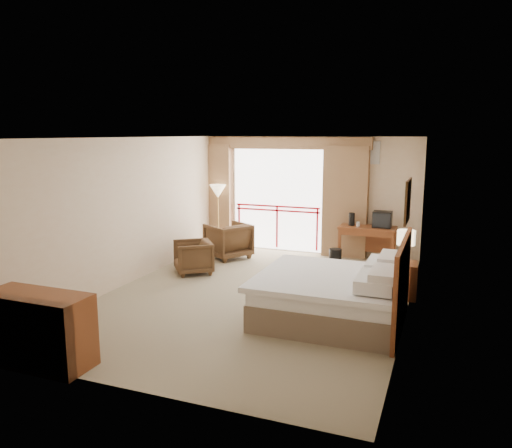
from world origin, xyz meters
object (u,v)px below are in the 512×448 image
at_px(tv, 382,220).
at_px(side_table, 198,248).
at_px(desk, 368,234).
at_px(armchair_far, 228,258).
at_px(dresser, 38,329).
at_px(armchair_near, 194,273).
at_px(nightstand, 404,280).
at_px(wastebasket, 335,257).
at_px(floor_lamp, 218,194).
at_px(table_lamp, 406,238).
at_px(bed, 335,295).

bearing_deg(tv, side_table, -157.34).
relative_size(desk, tv, 3.11).
xyz_separation_m(armchair_far, dresser, (0.03, -5.65, 0.45)).
bearing_deg(armchair_near, tv, 84.18).
xyz_separation_m(side_table, dresser, (0.46, -4.99, 0.11)).
relative_size(nightstand, dresser, 0.45).
height_order(nightstand, tv, tv).
bearing_deg(wastebasket, desk, 39.18).
xyz_separation_m(desk, wastebasket, (-0.60, -0.49, -0.45)).
bearing_deg(dresser, armchair_near, 92.60).
relative_size(armchair_near, floor_lamp, 0.46).
relative_size(wastebasket, floor_lamp, 0.22).
distance_m(nightstand, table_lamp, 0.72).
bearing_deg(tv, nightstand, -71.03).
distance_m(table_lamp, armchair_near, 4.19).
bearing_deg(armchair_far, side_table, 0.07).
bearing_deg(tv, wastebasket, -152.39).
relative_size(wastebasket, side_table, 0.69).
relative_size(tv, armchair_near, 0.54).
height_order(desk, wastebasket, desk).
height_order(desk, armchair_near, desk).
relative_size(bed, floor_lamp, 1.36).
relative_size(desk, floor_lamp, 0.77).
bearing_deg(armchair_far, armchair_near, 26.99).
height_order(wastebasket, armchair_far, armchair_far).
bearing_deg(side_table, armchair_far, 57.48).
bearing_deg(floor_lamp, dresser, -84.31).
bearing_deg(armchair_near, dresser, -35.47).
relative_size(wastebasket, armchair_near, 0.46).
xyz_separation_m(bed, armchair_far, (-3.05, 2.88, -0.38)).
height_order(nightstand, desk, desk).
bearing_deg(dresser, armchair_far, 90.63).
bearing_deg(floor_lamp, armchair_far, -51.70).
height_order(wastebasket, side_table, side_table).
distance_m(nightstand, wastebasket, 2.33).
height_order(bed, nightstand, bed).
distance_m(bed, armchair_far, 4.21).
xyz_separation_m(nightstand, floor_lamp, (-4.53, 2.20, 1.04)).
bearing_deg(armchair_near, table_lamp, 52.40).
height_order(nightstand, armchair_far, nightstand).
height_order(desk, side_table, desk).
relative_size(table_lamp, floor_lamp, 0.34).
relative_size(bed, desk, 1.76).
relative_size(tv, side_table, 0.79).
xyz_separation_m(armchair_far, side_table, (-0.42, -0.66, 0.34)).
bearing_deg(bed, wastebasket, 101.99).
xyz_separation_m(nightstand, desk, (-0.96, 2.22, 0.31)).
bearing_deg(bed, nightstand, 58.55).
bearing_deg(nightstand, bed, -126.23).
bearing_deg(table_lamp, desk, 113.76).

